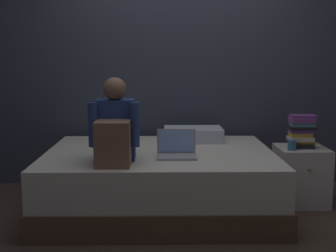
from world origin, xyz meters
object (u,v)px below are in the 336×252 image
Objects in this scene: laptop at (177,150)px; person_sitting at (115,130)px; book_stack at (302,131)px; nightstand at (301,175)px; bed at (160,181)px; pillow at (193,134)px; mug at (292,145)px.

person_sitting is at bearing -161.19° from laptop.
nightstand is at bearing 36.79° from book_stack.
person_sitting reaches higher than nightstand.
laptop is (0.14, -0.23, 0.33)m from bed.
laptop reaches higher than pillow.
mug is (1.52, 0.43, -0.21)m from person_sitting.
nightstand is 1.65× the size of laptop.
mug is (0.85, -0.42, -0.03)m from pillow.
person_sitting is 7.28× the size of mug.
bed is 3.57× the size of pillow.
nightstand is 0.42m from book_stack.
nightstand is at bearing 42.69° from mug.
laptop is 0.57× the size of pillow.
nightstand is at bearing 18.40° from laptop.
laptop is 0.71m from pillow.
mug is (1.17, 0.03, 0.31)m from bed.
bed is 0.65m from pillow.
book_stack is (0.96, -0.31, 0.08)m from pillow.
book_stack reaches higher than mug.
laptop is at bearing -165.52° from mug.
mug is at bearing -26.32° from pillow.
mug reaches higher than bed.
pillow is 6.22× the size of mug.
nightstand is 1.27m from laptop.
bed is 0.42m from laptop.
pillow is 0.94m from mug.
pillow is at bearing 51.70° from person_sitting.
laptop is (-1.16, -0.39, 0.33)m from nightstand.
person_sitting is at bearing -161.68° from book_stack.
person_sitting reaches higher than book_stack.
book_stack reaches higher than laptop.
pillow is (-0.98, 0.30, 0.34)m from nightstand.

